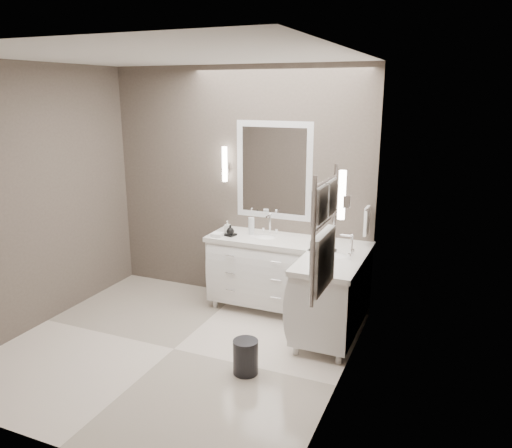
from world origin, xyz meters
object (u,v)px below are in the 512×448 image
at_px(vanity_back, 265,268).
at_px(towel_ladder, 323,240).
at_px(waste_bin, 246,357).
at_px(vanity_right, 333,290).

distance_m(vanity_back, towel_ladder, 2.16).
distance_m(vanity_back, waste_bin, 1.43).
distance_m(vanity_right, towel_ladder, 1.60).
height_order(vanity_right, towel_ladder, towel_ladder).
height_order(vanity_right, waste_bin, vanity_right).
relative_size(vanity_back, waste_bin, 3.97).
relative_size(towel_ladder, waste_bin, 2.89).
bearing_deg(vanity_right, waste_bin, -116.85).
xyz_separation_m(towel_ladder, waste_bin, (-0.74, 0.29, -1.24)).
xyz_separation_m(vanity_right, towel_ladder, (0.23, -1.30, 0.91)).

